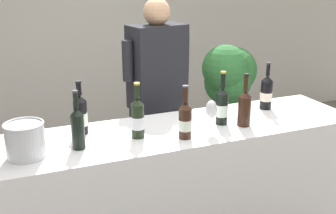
% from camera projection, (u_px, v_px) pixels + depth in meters
% --- Properties ---
extents(wall_back, '(8.00, 0.10, 2.80)m').
position_uv_depth(wall_back, '(94.00, 22.00, 4.73)').
color(wall_back, beige).
rests_on(wall_back, ground_plane).
extents(counter, '(2.31, 0.61, 1.02)m').
position_uv_depth(counter, '(184.00, 198.00, 2.73)').
color(counter, white).
rests_on(counter, ground_plane).
extents(wine_bottle_0, '(0.08, 0.08, 0.35)m').
position_uv_depth(wine_bottle_0, '(222.00, 106.00, 2.59)').
color(wine_bottle_0, black).
rests_on(wine_bottle_0, counter).
extents(wine_bottle_1, '(0.08, 0.08, 0.33)m').
position_uv_depth(wine_bottle_1, '(81.00, 114.00, 2.44)').
color(wine_bottle_1, black).
rests_on(wine_bottle_1, counter).
extents(wine_bottle_2, '(0.08, 0.08, 0.34)m').
position_uv_depth(wine_bottle_2, '(244.00, 107.00, 2.56)').
color(wine_bottle_2, black).
rests_on(wine_bottle_2, counter).
extents(wine_bottle_3, '(0.07, 0.07, 0.34)m').
position_uv_depth(wine_bottle_3, '(78.00, 127.00, 2.22)').
color(wine_bottle_3, black).
rests_on(wine_bottle_3, counter).
extents(wine_bottle_4, '(0.08, 0.08, 0.34)m').
position_uv_depth(wine_bottle_4, '(266.00, 92.00, 2.88)').
color(wine_bottle_4, black).
rests_on(wine_bottle_4, counter).
extents(wine_bottle_5, '(0.08, 0.08, 0.34)m').
position_uv_depth(wine_bottle_5, '(138.00, 118.00, 2.37)').
color(wine_bottle_5, black).
rests_on(wine_bottle_5, counter).
extents(wine_bottle_6, '(0.08, 0.08, 0.32)m').
position_uv_depth(wine_bottle_6, '(185.00, 120.00, 2.37)').
color(wine_bottle_6, black).
rests_on(wine_bottle_6, counter).
extents(wine_glass, '(0.07, 0.07, 0.20)m').
position_uv_depth(wine_glass, '(211.00, 111.00, 2.45)').
color(wine_glass, silver).
rests_on(wine_glass, counter).
extents(ice_bucket, '(0.21, 0.21, 0.19)m').
position_uv_depth(ice_bucket, '(25.00, 140.00, 2.13)').
color(ice_bucket, silver).
rests_on(ice_bucket, counter).
extents(person_server, '(0.57, 0.32, 1.77)m').
position_uv_depth(person_server, '(158.00, 115.00, 3.23)').
color(person_server, black).
rests_on(person_server, ground_plane).
extents(potted_shrub, '(0.59, 0.58, 1.31)m').
position_uv_depth(potted_shrub, '(228.00, 79.00, 3.97)').
color(potted_shrub, brown).
rests_on(potted_shrub, ground_plane).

